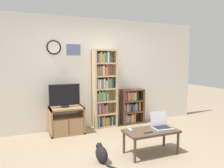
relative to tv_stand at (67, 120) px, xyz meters
name	(u,v)px	position (x,y,z in m)	size (l,w,h in m)	color
ground_plane	(129,157)	(0.73, -1.59, -0.30)	(18.00, 18.00, 0.00)	gray
wall_back	(93,73)	(0.73, 0.31, 1.01)	(5.77, 0.09, 2.60)	silver
tv_stand	(67,120)	(0.00, 0.00, 0.00)	(0.73, 0.49, 0.59)	#9E754C
television	(65,96)	(-0.03, 0.03, 0.55)	(0.67, 0.18, 0.51)	black
bookshelf_tall	(103,89)	(0.92, 0.15, 0.62)	(0.56, 0.27, 1.86)	tan
bookshelf_short	(131,106)	(1.67, 0.15, 0.15)	(0.60, 0.27, 0.88)	brown
coffee_table	(151,133)	(1.13, -1.62, 0.07)	(0.92, 0.48, 0.42)	#4C3828
laptop	(161,124)	(1.36, -1.58, 0.19)	(0.34, 0.32, 0.28)	#B7BABC
remote_near_laptop	(130,130)	(0.79, -1.50, 0.13)	(0.06, 0.16, 0.02)	#99999E
remote_far_from_laptop	(148,132)	(1.01, -1.72, 0.13)	(0.16, 0.06, 0.02)	#38383A
cat	(101,154)	(0.23, -1.59, -0.16)	(0.25, 0.49, 0.31)	black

